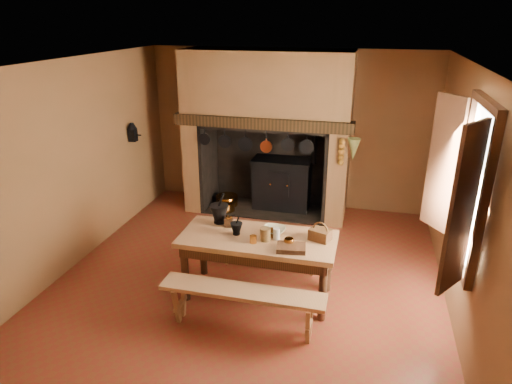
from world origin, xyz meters
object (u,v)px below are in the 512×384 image
work_table (258,246)px  wicker_basket (320,234)px  mixing_bowl (274,231)px  iron_range (282,183)px  bench_front (242,300)px  coffee_grinder (229,221)px

work_table → wicker_basket: bearing=8.1°
work_table → mixing_bowl: size_ratio=6.59×
iron_range → bench_front: size_ratio=0.87×
bench_front → iron_range: bearing=93.9°
coffee_grinder → wicker_basket: bearing=-16.1°
coffee_grinder → wicker_basket: size_ratio=0.57×
iron_range → bench_front: (0.24, -3.50, -0.10)m
coffee_grinder → work_table: bearing=-36.6°
bench_front → coffee_grinder: (-0.43, 0.91, 0.49)m
wicker_basket → work_table: bearing=-152.7°
iron_range → work_table: bearing=-85.1°
iron_range → wicker_basket: bearing=-70.1°
iron_range → mixing_bowl: bearing=-81.3°
coffee_grinder → mixing_bowl: (0.59, -0.06, -0.03)m
iron_range → coffee_grinder: bearing=-94.2°
work_table → bench_front: 0.76m
coffee_grinder → wicker_basket: 1.17m
iron_range → coffee_grinder: iron_range is taller
mixing_bowl → wicker_basket: wicker_basket is taller
bench_front → mixing_bowl: bearing=78.8°
work_table → mixing_bowl: (0.17, 0.14, 0.16)m
bench_front → mixing_bowl: 0.98m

